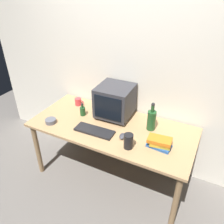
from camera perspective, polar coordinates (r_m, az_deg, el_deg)
The scene contains 12 objects.
ground_plane at distance 2.97m, azimuth -0.00°, elevation -15.28°, with size 6.00×6.00×0.00m, color slate.
back_wall at distance 2.62m, azimuth 4.66°, elevation 10.94°, with size 4.00×0.08×2.50m, color silver.
desk at distance 2.53m, azimuth -0.00°, elevation -4.99°, with size 1.78×0.81×0.74m.
crt_monitor at distance 2.56m, azimuth 0.76°, elevation 2.74°, with size 0.39×0.40×0.37m.
keyboard at distance 2.40m, azimuth -4.39°, elevation -4.67°, with size 0.42×0.15×0.02m, color black.
computer_mouse at distance 2.32m, azimuth 2.61°, elevation -6.01°, with size 0.06×0.10×0.04m, color #3F3F47.
bottle_tall at distance 2.41m, azimuth 9.81°, elevation -1.86°, with size 0.09×0.09×0.32m.
bottle_short at distance 2.66m, azimuth -7.32°, elevation 0.30°, with size 0.06×0.06×0.16m.
book_stack at distance 2.23m, azimuth 11.79°, elevation -7.50°, with size 0.24×0.15×0.10m.
mug at distance 2.89m, azimuth -8.37°, elevation 2.55°, with size 0.12×0.08×0.09m.
cd_spindle at distance 2.62m, azimuth -15.01°, elevation -2.17°, with size 0.12×0.12×0.04m, color #595B66.
metal_canister at distance 2.17m, azimuth 4.11°, elevation -7.25°, with size 0.09×0.09×0.15m, color black.
Camera 1 is at (0.92, -1.81, 2.17)m, focal length 36.74 mm.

